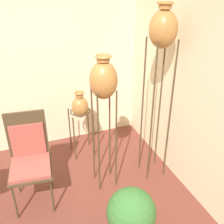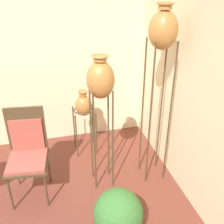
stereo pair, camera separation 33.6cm
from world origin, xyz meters
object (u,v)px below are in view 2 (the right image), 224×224
chair (27,149)px  potted_plant (118,216)px  vase_stand_tall (163,36)px  vase_stand_short (84,106)px  vase_stand_medium (101,82)px

chair → potted_plant: chair is taller
chair → vase_stand_tall: bearing=3.0°
vase_stand_short → potted_plant: bearing=-87.9°
vase_stand_medium → potted_plant: size_ratio=2.77×
vase_stand_tall → vase_stand_medium: size_ratio=1.29×
vase_stand_medium → chair: bearing=175.6°
vase_stand_medium → vase_stand_short: (-0.10, 0.76, -0.65)m
vase_stand_tall → chair: size_ratio=1.98×
vase_stand_short → chair: chair is taller
vase_stand_tall → vase_stand_short: bearing=135.0°
vase_stand_medium → vase_stand_short: vase_stand_medium is taller
vase_stand_tall → vase_stand_short: 1.57m
vase_stand_tall → chair: 2.01m
chair → vase_stand_medium: bearing=2.0°
vase_stand_tall → potted_plant: vase_stand_tall is taller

